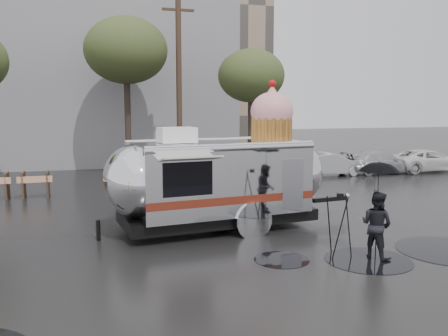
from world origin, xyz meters
name	(u,v)px	position (x,y,z in m)	size (l,w,h in m)	color
ground	(187,270)	(0.00, 0.00, 0.00)	(120.00, 120.00, 0.00)	black
puddles	(255,284)	(1.14, -1.24, 0.01)	(14.39, 5.85, 0.01)	black
grey_building	(54,62)	(-4.00, 24.00, 6.50)	(22.00, 12.00, 13.00)	slate
utility_pole	(179,85)	(2.50, 14.00, 4.62)	(1.60, 0.28, 9.00)	#473323
tree_mid	(126,51)	(0.00, 15.00, 6.34)	(4.20, 4.20, 8.03)	#382D26
tree_right	(251,77)	(6.00, 13.00, 5.06)	(3.36, 3.36, 6.42)	#382D26
parked_cars	(361,161)	(11.78, 12.00, 0.72)	(13.20, 1.90, 1.50)	silver
airstream_trailer	(221,175)	(1.70, 3.34, 1.56)	(8.20, 3.73, 4.44)	silver
person_right	(377,225)	(4.46, -0.41, 0.80)	(0.77, 0.43, 1.59)	black
umbrella_black	(379,177)	(4.46, -0.41, 1.93)	(1.13, 1.13, 2.32)	black
tripod	(339,219)	(3.67, -0.07, 0.92)	(0.58, 0.64, 1.54)	black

